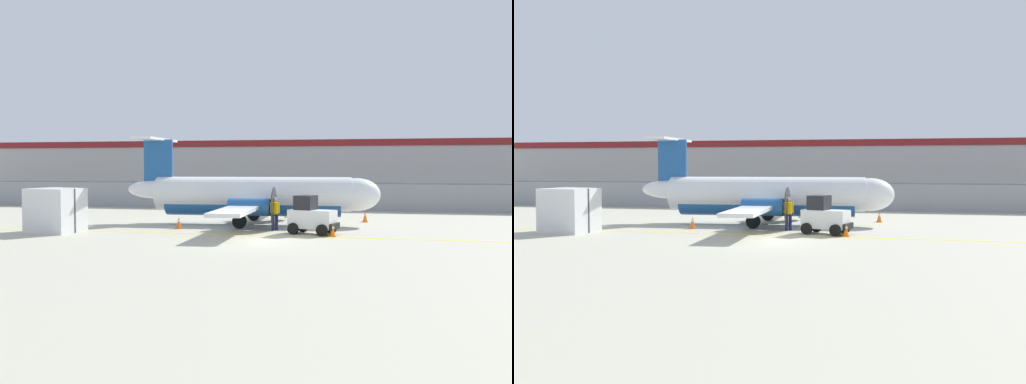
{
  "view_description": "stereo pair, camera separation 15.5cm",
  "coord_description": "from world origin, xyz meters",
  "views": [
    {
      "loc": [
        5.61,
        -24.51,
        3.32
      ],
      "look_at": [
        -1.4,
        7.92,
        1.8
      ],
      "focal_mm": 40.0,
      "sensor_mm": 36.0,
      "label": 1
    },
    {
      "loc": [
        5.76,
        -24.48,
        3.32
      ],
      "look_at": [
        -1.4,
        7.92,
        1.8
      ],
      "focal_mm": 40.0,
      "sensor_mm": 36.0,
      "label": 2
    }
  ],
  "objects": [
    {
      "name": "background_building",
      "position": [
        0.0,
        47.99,
        3.26
      ],
      "size": [
        91.0,
        8.1,
        6.5
      ],
      "color": "#BCB7B2",
      "rests_on": "ground"
    },
    {
      "name": "traffic_cone_far_left",
      "position": [
        3.49,
        2.33,
        0.31
      ],
      "size": [
        0.36,
        0.36,
        0.64
      ],
      "color": "orange",
      "rests_on": "ground"
    },
    {
      "name": "baggage_tug",
      "position": [
        2.39,
        3.12,
        0.86
      ],
      "size": [
        2.55,
        1.9,
        1.88
      ],
      "rotation": [
        0.0,
        0.0,
        -0.29
      ],
      "color": "silver",
      "rests_on": "ground"
    },
    {
      "name": "ground_plane",
      "position": [
        0.0,
        2.0,
        0.0
      ],
      "size": [
        140.0,
        140.0,
        0.01
      ],
      "color": "#B2AD99"
    },
    {
      "name": "parked_car_1",
      "position": [
        -4.83,
        31.63,
        0.89
      ],
      "size": [
        4.28,
        2.17,
        1.58
      ],
      "rotation": [
        0.0,
        0.0,
        3.09
      ],
      "color": "gray",
      "rests_on": "parking_lot_strip"
    },
    {
      "name": "commuter_airplane",
      "position": [
        -1.14,
        6.93,
        1.6
      ],
      "size": [
        14.57,
        16.05,
        4.92
      ],
      "rotation": [
        0.0,
        0.0,
        0.04
      ],
      "color": "white",
      "rests_on": "ground"
    },
    {
      "name": "ground_crew_worker",
      "position": [
        0.39,
        4.2,
        0.95
      ],
      "size": [
        0.52,
        0.46,
        1.7
      ],
      "rotation": [
        0.0,
        0.0,
        2.09
      ],
      "color": "#191E4C",
      "rests_on": "ground"
    },
    {
      "name": "perimeter_fence",
      "position": [
        0.0,
        18.0,
        1.12
      ],
      "size": [
        98.0,
        0.1,
        2.1
      ],
      "color": "gray",
      "rests_on": "ground"
    },
    {
      "name": "cargo_container",
      "position": [
        -10.25,
        1.21,
        1.1
      ],
      "size": [
        2.7,
        2.37,
        2.2
      ],
      "rotation": [
        0.0,
        0.0,
        -0.17
      ],
      "color": "silver",
      "rests_on": "ground"
    },
    {
      "name": "parked_car_3",
      "position": [
        12.74,
        23.24,
        0.89
      ],
      "size": [
        4.39,
        2.45,
        1.58
      ],
      "rotation": [
        0.0,
        0.0,
        3.28
      ],
      "color": "black",
      "rests_on": "parking_lot_strip"
    },
    {
      "name": "traffic_cone_near_right",
      "position": [
        -4.73,
        3.96,
        0.31
      ],
      "size": [
        0.36,
        0.36,
        0.64
      ],
      "color": "orange",
      "rests_on": "ground"
    },
    {
      "name": "parked_car_2",
      "position": [
        3.62,
        26.07,
        0.89
      ],
      "size": [
        4.37,
        2.39,
        1.58
      ],
      "rotation": [
        0.0,
        0.0,
        3.02
      ],
      "color": "slate",
      "rests_on": "parking_lot_strip"
    },
    {
      "name": "parking_lot_strip",
      "position": [
        0.0,
        29.5,
        0.06
      ],
      "size": [
        98.0,
        17.0,
        0.12
      ],
      "color": "#38383A",
      "rests_on": "ground"
    },
    {
      "name": "parked_car_0",
      "position": [
        -13.34,
        30.79,
        0.89
      ],
      "size": [
        4.39,
        2.44,
        1.58
      ],
      "rotation": [
        0.0,
        0.0,
        3.01
      ],
      "color": "#19662D",
      "rests_on": "parking_lot_strip"
    },
    {
      "name": "traffic_cone_near_left",
      "position": [
        4.83,
        9.68,
        0.31
      ],
      "size": [
        0.36,
        0.36,
        0.64
      ],
      "color": "orange",
      "rests_on": "ground"
    }
  ]
}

